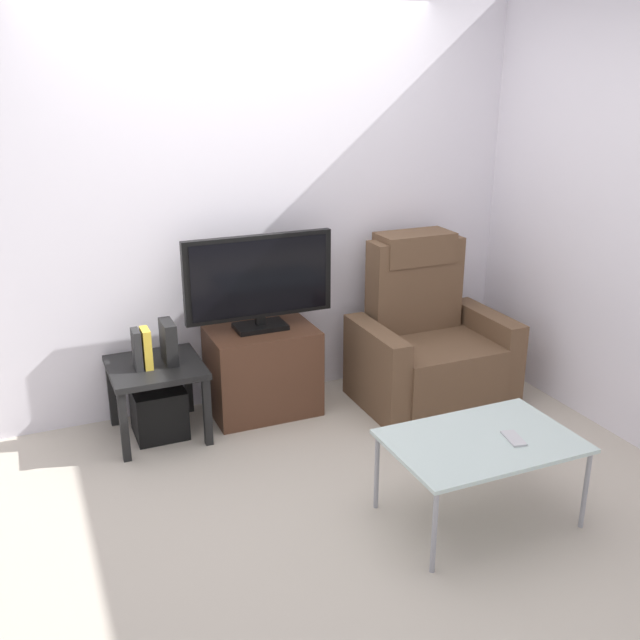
{
  "coord_description": "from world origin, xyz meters",
  "views": [
    {
      "loc": [
        -1.35,
        -3.2,
        2.12
      ],
      "look_at": [
        0.24,
        0.5,
        0.7
      ],
      "focal_mm": 40.64,
      "sensor_mm": 36.0,
      "label": 1
    }
  ],
  "objects_px": {
    "tv_stand": "(263,371)",
    "coffee_table": "(482,444)",
    "recliner_armchair": "(427,344)",
    "game_console": "(169,342)",
    "book_leftmost": "(137,349)",
    "side_table": "(156,376)",
    "cell_phone": "(514,438)",
    "book_middle": "(146,348)",
    "television": "(259,280)",
    "subwoofer_box": "(159,411)"
  },
  "relations": [
    {
      "from": "television",
      "to": "cell_phone",
      "type": "bearing_deg",
      "value": -65.86
    },
    {
      "from": "television",
      "to": "side_table",
      "type": "distance_m",
      "value": 0.84
    },
    {
      "from": "side_table",
      "to": "television",
      "type": "bearing_deg",
      "value": 5.95
    },
    {
      "from": "tv_stand",
      "to": "cell_phone",
      "type": "distance_m",
      "value": 1.75
    },
    {
      "from": "recliner_armchair",
      "to": "book_middle",
      "type": "xyz_separation_m",
      "value": [
        -1.81,
        0.14,
        0.2
      ]
    },
    {
      "from": "side_table",
      "to": "cell_phone",
      "type": "distance_m",
      "value": 2.08
    },
    {
      "from": "book_leftmost",
      "to": "book_middle",
      "type": "relative_size",
      "value": 1.0
    },
    {
      "from": "tv_stand",
      "to": "recliner_armchair",
      "type": "height_order",
      "value": "recliner_armchair"
    },
    {
      "from": "tv_stand",
      "to": "cell_phone",
      "type": "bearing_deg",
      "value": -65.6
    },
    {
      "from": "television",
      "to": "book_leftmost",
      "type": "relative_size",
      "value": 3.98
    },
    {
      "from": "book_middle",
      "to": "book_leftmost",
      "type": "bearing_deg",
      "value": 180.0
    },
    {
      "from": "side_table",
      "to": "coffee_table",
      "type": "bearing_deg",
      "value": -49.42
    },
    {
      "from": "subwoofer_box",
      "to": "television",
      "type": "bearing_deg",
      "value": 5.95
    },
    {
      "from": "television",
      "to": "book_middle",
      "type": "distance_m",
      "value": 0.79
    },
    {
      "from": "tv_stand",
      "to": "television",
      "type": "xyz_separation_m",
      "value": [
        0.0,
        0.02,
        0.6
      ]
    },
    {
      "from": "coffee_table",
      "to": "television",
      "type": "bearing_deg",
      "value": 110.67
    },
    {
      "from": "tv_stand",
      "to": "side_table",
      "type": "distance_m",
      "value": 0.69
    },
    {
      "from": "book_leftmost",
      "to": "coffee_table",
      "type": "xyz_separation_m",
      "value": [
        1.37,
        -1.46,
        -0.17
      ]
    },
    {
      "from": "coffee_table",
      "to": "tv_stand",
      "type": "bearing_deg",
      "value": 110.91
    },
    {
      "from": "side_table",
      "to": "subwoofer_box",
      "type": "bearing_deg",
      "value": 135.0
    },
    {
      "from": "tv_stand",
      "to": "book_middle",
      "type": "bearing_deg",
      "value": -174.35
    },
    {
      "from": "book_leftmost",
      "to": "game_console",
      "type": "relative_size",
      "value": 0.94
    },
    {
      "from": "side_table",
      "to": "book_leftmost",
      "type": "bearing_deg",
      "value": -168.69
    },
    {
      "from": "recliner_armchair",
      "to": "game_console",
      "type": "relative_size",
      "value": 4.3
    },
    {
      "from": "tv_stand",
      "to": "television",
      "type": "distance_m",
      "value": 0.6
    },
    {
      "from": "cell_phone",
      "to": "television",
      "type": "bearing_deg",
      "value": 125.8
    },
    {
      "from": "side_table",
      "to": "book_middle",
      "type": "height_order",
      "value": "book_middle"
    },
    {
      "from": "television",
      "to": "side_table",
      "type": "xyz_separation_m",
      "value": [
        -0.68,
        -0.07,
        -0.49
      ]
    },
    {
      "from": "side_table",
      "to": "subwoofer_box",
      "type": "relative_size",
      "value": 1.78
    },
    {
      "from": "recliner_armchair",
      "to": "side_table",
      "type": "relative_size",
      "value": 2.0
    },
    {
      "from": "television",
      "to": "game_console",
      "type": "relative_size",
      "value": 3.75
    },
    {
      "from": "game_console",
      "to": "cell_phone",
      "type": "height_order",
      "value": "game_console"
    },
    {
      "from": "tv_stand",
      "to": "cell_phone",
      "type": "relative_size",
      "value": 4.45
    },
    {
      "from": "television",
      "to": "side_table",
      "type": "height_order",
      "value": "television"
    },
    {
      "from": "television",
      "to": "coffee_table",
      "type": "distance_m",
      "value": 1.72
    },
    {
      "from": "coffee_table",
      "to": "side_table",
      "type": "bearing_deg",
      "value": 130.58
    },
    {
      "from": "subwoofer_box",
      "to": "book_middle",
      "type": "height_order",
      "value": "book_middle"
    },
    {
      "from": "recliner_armchair",
      "to": "book_middle",
      "type": "bearing_deg",
      "value": 166.04
    },
    {
      "from": "tv_stand",
      "to": "recliner_armchair",
      "type": "distance_m",
      "value": 1.11
    },
    {
      "from": "subwoofer_box",
      "to": "cell_phone",
      "type": "xyz_separation_m",
      "value": [
        1.4,
        -1.54,
        0.29
      ]
    },
    {
      "from": "tv_stand",
      "to": "coffee_table",
      "type": "xyz_separation_m",
      "value": [
        0.58,
        -1.53,
        0.12
      ]
    },
    {
      "from": "book_leftmost",
      "to": "game_console",
      "type": "distance_m",
      "value": 0.19
    },
    {
      "from": "game_console",
      "to": "side_table",
      "type": "bearing_deg",
      "value": -173.66
    },
    {
      "from": "subwoofer_box",
      "to": "book_leftmost",
      "type": "height_order",
      "value": "book_leftmost"
    },
    {
      "from": "book_middle",
      "to": "coffee_table",
      "type": "relative_size",
      "value": 0.26
    },
    {
      "from": "recliner_armchair",
      "to": "game_console",
      "type": "bearing_deg",
      "value": 164.67
    },
    {
      "from": "book_leftmost",
      "to": "recliner_armchair",
      "type": "bearing_deg",
      "value": -4.26
    },
    {
      "from": "coffee_table",
      "to": "subwoofer_box",
      "type": "bearing_deg",
      "value": 130.58
    },
    {
      "from": "tv_stand",
      "to": "television",
      "type": "bearing_deg",
      "value": 90.0
    },
    {
      "from": "tv_stand",
      "to": "side_table",
      "type": "bearing_deg",
      "value": -175.64
    }
  ]
}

